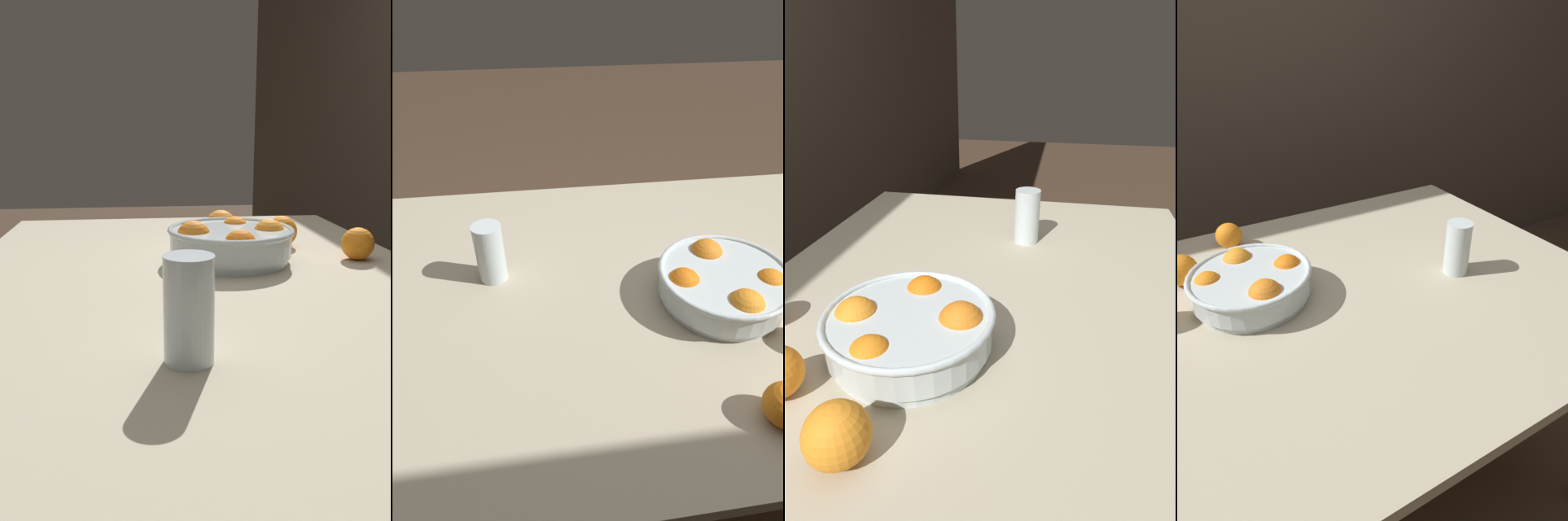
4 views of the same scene
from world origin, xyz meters
TOP-DOWN VIEW (x-y plane):
  - ground_plane at (0.00, 0.00)m, footprint 12.00×12.00m
  - back_wall at (0.00, 1.06)m, footprint 8.00×0.05m
  - dining_table at (0.00, 0.00)m, footprint 1.44×0.99m
  - fruit_bowl at (-0.13, 0.09)m, footprint 0.28×0.28m
  - juice_glass at (0.37, -0.06)m, footprint 0.07×0.07m
  - orange_loose_front at (-0.26, 0.24)m, footprint 0.08×0.08m
  - orange_loose_aside at (-0.11, 0.38)m, footprint 0.07×0.07m

SIDE VIEW (x-z plane):
  - ground_plane at x=0.00m, z-range 0.00..0.00m
  - dining_table at x=0.00m, z-range 0.31..1.06m
  - orange_loose_aside at x=-0.11m, z-range 0.75..0.83m
  - orange_loose_front at x=-0.26m, z-range 0.75..0.83m
  - fruit_bowl at x=-0.13m, z-range 0.75..0.85m
  - juice_glass at x=0.37m, z-range 0.75..0.89m
  - back_wall at x=0.00m, z-range 0.00..2.60m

